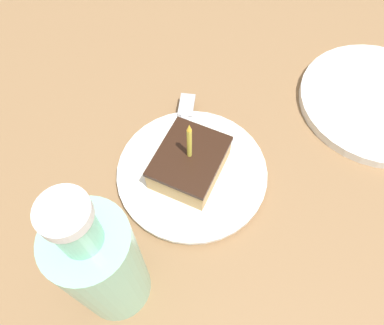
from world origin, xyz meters
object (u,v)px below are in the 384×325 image
fork (182,131)px  bottle (103,265)px  side_plate (376,101)px  plate (192,172)px  cake_slice (190,163)px

fork → bottle: 0.26m
bottle → side_plate: bearing=-118.8°
plate → bottle: 0.21m
fork → cake_slice: bearing=124.7°
plate → fork: fork is taller
cake_slice → side_plate: (-0.23, -0.26, -0.03)m
plate → cake_slice: (0.00, 0.00, 0.03)m
plate → cake_slice: 0.03m
cake_slice → bottle: (0.02, 0.19, 0.06)m
side_plate → bottle: bearing=61.2°
plate → fork: (0.04, -0.05, 0.01)m
plate → cake_slice: bearing=30.9°
plate → bottle: size_ratio=0.91×
plate → side_plate: (-0.22, -0.25, -0.00)m
cake_slice → bottle: bottle is taller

